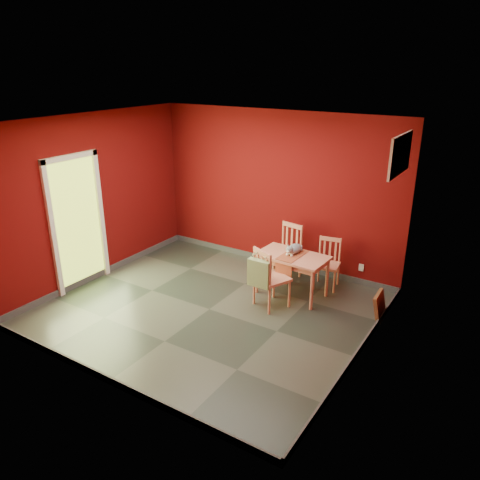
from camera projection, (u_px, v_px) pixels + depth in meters
The scene contains 13 objects.
ground at pixel (209, 309), 6.89m from camera, with size 4.50×4.50×0.00m, color #2D342D.
room_shell at pixel (209, 306), 6.87m from camera, with size 4.50×4.50×4.50m.
doorway at pixel (77, 219), 7.29m from camera, with size 0.06×1.01×2.13m.
window at pixel (400, 155), 5.73m from camera, with size 0.05×0.90×0.50m.
outlet_plate at pixel (361, 268), 7.56m from camera, with size 0.08×0.01×0.12m, color silver.
dining_table at pixel (292, 260), 7.13m from camera, with size 1.09×0.67×0.66m.
table_runner at pixel (290, 260), 7.04m from camera, with size 0.31×0.60×0.30m.
chair_far_left at pixel (287, 251), 7.78m from camera, with size 0.49×0.49×0.92m.
chair_far_right at pixel (328, 263), 7.46m from camera, with size 0.44×0.44×0.81m.
chair_near at pixel (270, 277), 6.81m from camera, with size 0.57×0.57×0.93m.
tote_bag at pixel (259, 273), 6.63m from camera, with size 0.34×0.20×0.47m.
cat at pixel (294, 247), 7.15m from camera, with size 0.20×0.39×0.19m, color slate, non-canonical shape.
picture_frame at pixel (380, 306), 6.56m from camera, with size 0.15×0.40×0.40m.
Camera 1 is at (3.62, -4.89, 3.42)m, focal length 35.00 mm.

